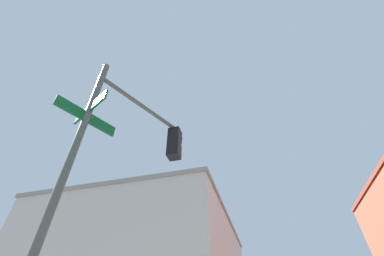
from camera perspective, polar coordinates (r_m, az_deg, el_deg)
name	(u,v)px	position (r m, az deg, el deg)	size (l,w,h in m)	color
traffic_signal_near	(128,156)	(4.60, -15.02, -6.49)	(1.52, 2.63, 6.04)	#474C47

